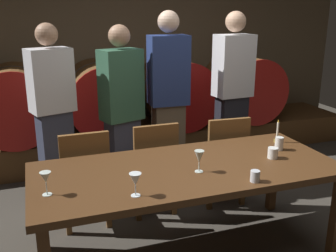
# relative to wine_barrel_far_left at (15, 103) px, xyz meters

# --- Properties ---
(ground_plane) EXTENTS (8.30, 8.30, 0.00)m
(ground_plane) POSITION_rel_wine_barrel_far_left_xyz_m (1.47, -2.32, -0.79)
(ground_plane) COLOR #3F3A33
(back_wall) EXTENTS (6.39, 0.24, 2.87)m
(back_wall) POSITION_rel_wine_barrel_far_left_xyz_m (1.47, 0.55, 0.65)
(back_wall) COLOR brown
(back_wall) RESTS_ON ground
(barrel_shelf) EXTENTS (5.75, 0.90, 0.37)m
(barrel_shelf) POSITION_rel_wine_barrel_far_left_xyz_m (1.47, 0.00, -0.61)
(barrel_shelf) COLOR brown
(barrel_shelf) RESTS_ON ground
(wine_barrel_far_left) EXTENTS (0.86, 0.95, 0.86)m
(wine_barrel_far_left) POSITION_rel_wine_barrel_far_left_xyz_m (0.00, 0.00, 0.00)
(wine_barrel_far_left) COLOR brown
(wine_barrel_far_left) RESTS_ON barrel_shelf
(wine_barrel_center_left) EXTENTS (0.86, 0.95, 0.86)m
(wine_barrel_center_left) POSITION_rel_wine_barrel_far_left_xyz_m (0.98, 0.00, 0.00)
(wine_barrel_center_left) COLOR brown
(wine_barrel_center_left) RESTS_ON barrel_shelf
(wine_barrel_center_right) EXTENTS (0.86, 0.95, 0.86)m
(wine_barrel_center_right) POSITION_rel_wine_barrel_far_left_xyz_m (1.95, 0.00, 0.00)
(wine_barrel_center_right) COLOR #513319
(wine_barrel_center_right) RESTS_ON barrel_shelf
(wine_barrel_far_right) EXTENTS (0.86, 0.95, 0.86)m
(wine_barrel_far_right) POSITION_rel_wine_barrel_far_left_xyz_m (2.95, 0.00, 0.00)
(wine_barrel_far_right) COLOR brown
(wine_barrel_far_right) RESTS_ON barrel_shelf
(dining_table) EXTENTS (2.22, 0.95, 0.73)m
(dining_table) POSITION_rel_wine_barrel_far_left_xyz_m (1.21, -2.28, -0.13)
(dining_table) COLOR #4C2D16
(dining_table) RESTS_ON ground
(chair_left) EXTENTS (0.40, 0.40, 0.88)m
(chair_left) POSITION_rel_wine_barrel_far_left_xyz_m (0.55, -1.59, -0.30)
(chair_left) COLOR brown
(chair_left) RESTS_ON ground
(chair_center) EXTENTS (0.40, 0.40, 0.88)m
(chair_center) POSITION_rel_wine_barrel_far_left_xyz_m (1.17, -1.56, -0.30)
(chair_center) COLOR brown
(chair_center) RESTS_ON ground
(chair_right) EXTENTS (0.43, 0.43, 0.88)m
(chair_right) POSITION_rel_wine_barrel_far_left_xyz_m (1.86, -1.59, -0.30)
(chair_right) COLOR brown
(chair_right) RESTS_ON ground
(guest_far_left) EXTENTS (0.43, 0.34, 1.72)m
(guest_far_left) POSITION_rel_wine_barrel_far_left_xyz_m (0.37, -1.04, 0.09)
(guest_far_left) COLOR #33384C
(guest_far_left) RESTS_ON ground
(guest_center_left) EXTENTS (0.44, 0.35, 1.70)m
(guest_center_left) POSITION_rel_wine_barrel_far_left_xyz_m (1.00, -1.11, 0.08)
(guest_center_left) COLOR #33384C
(guest_center_left) RESTS_ON ground
(guest_center_right) EXTENTS (0.39, 0.26, 1.82)m
(guest_center_right) POSITION_rel_wine_barrel_far_left_xyz_m (1.47, -1.12, 0.15)
(guest_center_right) COLOR brown
(guest_center_right) RESTS_ON ground
(guest_far_right) EXTENTS (0.40, 0.27, 1.81)m
(guest_far_right) POSITION_rel_wine_barrel_far_left_xyz_m (2.19, -1.12, 0.14)
(guest_far_right) COLOR black
(guest_far_right) RESTS_ON ground
(candle_center) EXTENTS (0.05, 0.05, 0.20)m
(candle_center) POSITION_rel_wine_barrel_far_left_xyz_m (2.15, -2.02, -0.00)
(candle_center) COLOR olive
(candle_center) RESTS_ON dining_table
(wine_glass_left) EXTENTS (0.07, 0.07, 0.15)m
(wine_glass_left) POSITION_rel_wine_barrel_far_left_xyz_m (0.23, -2.40, 0.05)
(wine_glass_left) COLOR silver
(wine_glass_left) RESTS_ON dining_table
(wine_glass_center) EXTENTS (0.08, 0.08, 0.15)m
(wine_glass_center) POSITION_rel_wine_barrel_far_left_xyz_m (0.74, -2.60, 0.05)
(wine_glass_center) COLOR white
(wine_glass_center) RESTS_ON dining_table
(wine_glass_right) EXTENTS (0.07, 0.07, 0.16)m
(wine_glass_right) POSITION_rel_wine_barrel_far_left_xyz_m (1.26, -2.38, 0.05)
(wine_glass_right) COLOR silver
(wine_glass_right) RESTS_ON dining_table
(cup_left) EXTENTS (0.06, 0.06, 0.08)m
(cup_left) POSITION_rel_wine_barrel_far_left_xyz_m (1.54, -2.66, -0.02)
(cup_left) COLOR silver
(cup_left) RESTS_ON dining_table
(cup_center) EXTENTS (0.08, 0.08, 0.08)m
(cup_center) POSITION_rel_wine_barrel_far_left_xyz_m (1.90, -2.33, -0.02)
(cup_center) COLOR white
(cup_center) RESTS_ON dining_table
(cup_right) EXTENTS (0.07, 0.07, 0.11)m
(cup_right) POSITION_rel_wine_barrel_far_left_xyz_m (2.05, -2.19, -0.01)
(cup_right) COLOR white
(cup_right) RESTS_ON dining_table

